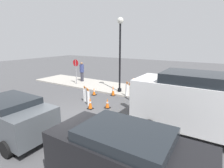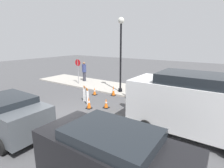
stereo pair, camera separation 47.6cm
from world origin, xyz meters
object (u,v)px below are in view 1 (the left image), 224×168
(parked_car_1, at_px, (10,115))
(parked_car_2, at_px, (125,158))
(stop_sign, at_px, (76,68))
(person_pedestrian, at_px, (82,71))
(person_worker, at_px, (133,93))
(work_van, at_px, (197,101))
(streetlamp_post, at_px, (120,45))

(parked_car_1, height_order, parked_car_2, parked_car_2)
(stop_sign, bearing_deg, parked_car_2, 138.09)
(person_pedestrian, bearing_deg, parked_car_1, 120.19)
(person_worker, relative_size, parked_car_1, 0.48)
(parked_car_1, bearing_deg, work_van, 34.29)
(streetlamp_post, relative_size, parked_car_1, 1.37)
(parked_car_1, xyz_separation_m, work_van, (6.26, 4.27, 0.47))
(stop_sign, distance_m, person_pedestrian, 1.22)
(streetlamp_post, xyz_separation_m, parked_car_1, (-0.69, -7.68, -2.58))
(streetlamp_post, bearing_deg, stop_sign, 178.82)
(parked_car_1, relative_size, parked_car_2, 0.96)
(streetlamp_post, height_order, parked_car_2, streetlamp_post)
(streetlamp_post, height_order, stop_sign, streetlamp_post)
(person_pedestrian, bearing_deg, person_worker, 157.83)
(streetlamp_post, xyz_separation_m, person_pedestrian, (-4.74, 1.17, -2.43))
(person_worker, bearing_deg, parked_car_2, 130.37)
(streetlamp_post, distance_m, stop_sign, 4.85)
(streetlamp_post, relative_size, person_pedestrian, 2.92)
(stop_sign, relative_size, parked_car_2, 0.54)
(person_pedestrian, xyz_separation_m, work_van, (10.31, -4.59, 0.31))
(parked_car_2, bearing_deg, stop_sign, 138.96)
(stop_sign, relative_size, parked_car_1, 0.56)
(parked_car_1, bearing_deg, person_pedestrian, 114.58)
(streetlamp_post, bearing_deg, parked_car_1, -95.11)
(stop_sign, distance_m, parked_car_2, 11.85)
(stop_sign, relative_size, person_worker, 1.18)
(streetlamp_post, height_order, person_pedestrian, streetlamp_post)
(person_worker, relative_size, work_van, 0.36)
(parked_car_1, bearing_deg, stop_sign, 115.76)
(work_van, bearing_deg, parked_car_1, -145.71)
(stop_sign, height_order, parked_car_2, stop_sign)
(streetlamp_post, bearing_deg, parked_car_2, -59.69)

